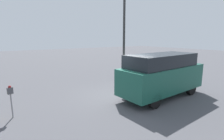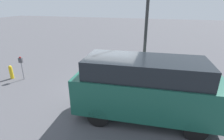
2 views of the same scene
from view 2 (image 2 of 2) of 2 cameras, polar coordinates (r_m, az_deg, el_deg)
The scene contains 6 objects.
ground_plane at distance 8.16m, azimuth -1.16°, elevation -8.48°, with size 80.00×80.00×0.00m, color #4C4C51.
parking_meter_near at distance 8.06m, azimuth 1.35°, elevation -0.90°, with size 0.22×0.15×1.36m.
parking_meter_far at distance 10.69m, azimuth -27.58°, elevation 2.12°, with size 0.22×0.15×1.32m.
lamp_post at distance 8.69m, azimuth 10.61°, elevation 6.90°, with size 0.44×0.44×6.25m.
parked_van at distance 6.28m, azimuth 11.07°, elevation -5.69°, with size 5.14×2.07×2.31m.
fire_hydrant at distance 11.31m, azimuth -30.07°, elevation -0.57°, with size 0.19×0.19×0.77m.
Camera 2 is at (2.03, -6.77, 4.08)m, focal length 28.00 mm.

